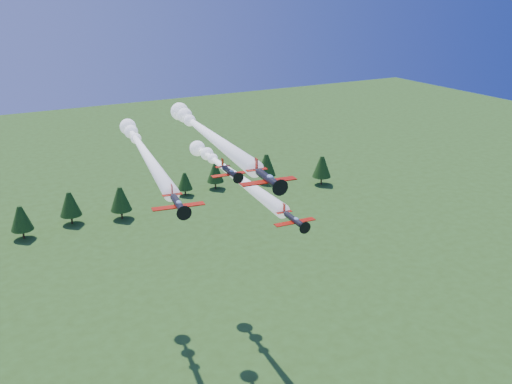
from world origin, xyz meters
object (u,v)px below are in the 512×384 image
plane_right (227,170)px  plane_lead (204,131)px  plane_slot (230,172)px  plane_left (142,149)px

plane_right → plane_lead: bearing=-130.0°
plane_slot → plane_lead: bearing=87.9°
plane_left → plane_slot: size_ratio=7.96×
plane_lead → plane_left: 16.17m
plane_right → plane_left: bearing=171.3°
plane_lead → plane_left: size_ratio=0.92×
plane_lead → plane_slot: plane_lead is taller
plane_left → plane_slot: plane_slot is taller
plane_lead → plane_left: bearing=127.4°
plane_right → plane_slot: 25.87m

